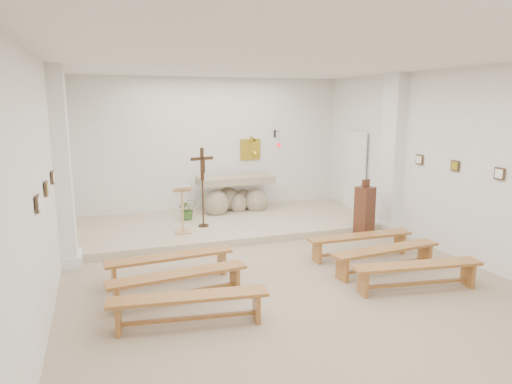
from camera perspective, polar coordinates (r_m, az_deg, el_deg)
name	(u,v)px	position (r m, az deg, el deg)	size (l,w,h in m)	color
ground	(285,281)	(7.63, 3.67, -11.01)	(7.00, 10.00, 0.00)	tan
wall_left	(43,189)	(6.65, -25.09, 0.33)	(0.02, 10.00, 3.50)	white
wall_right	(464,166)	(9.09, 24.58, 3.02)	(0.02, 10.00, 3.50)	white
wall_back	(211,147)	(11.88, -5.60, 5.66)	(7.00, 0.02, 3.50)	white
ceiling	(288,60)	(7.10, 4.03, 16.08)	(7.00, 10.00, 0.02)	silver
sanctuary_platform	(228,224)	(10.75, -3.56, -3.97)	(6.98, 3.00, 0.15)	#BBA990
pilaster_left	(63,168)	(8.60, -23.01, 2.74)	(0.26, 0.55, 3.50)	white
pilaster_right	(392,154)	(10.55, 16.63, 4.55)	(0.26, 0.55, 3.50)	white
gold_wall_relief	(250,149)	(12.15, -0.71, 5.35)	(0.55, 0.04, 0.55)	gold
sanctuary_lamp	(278,143)	(12.14, 2.82, 6.09)	(0.11, 0.36, 0.44)	black
station_frame_left_front	(38,204)	(5.87, -25.63, -1.33)	(0.03, 0.20, 0.20)	#3F2C1C
station_frame_left_mid	(46,189)	(6.84, -24.74, 0.39)	(0.03, 0.20, 0.20)	#3F2C1C
station_frame_left_rear	(53,177)	(7.83, -24.08, 1.68)	(0.03, 0.20, 0.20)	#3F2C1C
station_frame_right_front	(499,174)	(8.53, 28.14, 2.03)	(0.03, 0.20, 0.20)	#3F2C1C
station_frame_right_mid	(455,166)	(9.23, 23.63, 3.01)	(0.03, 0.20, 0.20)	#3F2C1C
station_frame_right_rear	(419,160)	(9.98, 19.76, 3.84)	(0.03, 0.20, 0.20)	#3F2C1C
radiator_left	(68,239)	(9.59, -22.44, -5.48)	(0.10, 0.85, 0.52)	silver
radiator_right	(373,212)	(11.40, 14.43, -2.43)	(0.10, 0.85, 0.52)	silver
altar	(235,196)	(11.61, -2.67, -0.54)	(1.94, 0.90, 0.98)	tan
lectern	(182,210)	(9.72, -9.18, -2.18)	(0.38, 0.33, 1.03)	tan
crucifix_stand	(203,181)	(10.08, -6.70, 1.31)	(0.53, 0.23, 1.76)	#321F10
potted_plant	(188,209)	(10.88, -8.53, -2.11)	(0.46, 0.40, 0.51)	#3A6327
donation_pedestal	(365,211)	(10.28, 13.41, -2.27)	(0.42, 0.42, 1.24)	#4E2716
bench_left_front	(170,262)	(7.64, -10.71, -8.55)	(2.08, 0.50, 0.44)	#A96C31
bench_right_front	(360,240)	(8.83, 12.86, -5.92)	(2.06, 0.35, 0.44)	#A96C31
bench_left_second	(178,280)	(6.88, -9.67, -10.78)	(2.08, 0.55, 0.44)	#A96C31
bench_right_second	(386,254)	(8.18, 15.92, -7.46)	(2.08, 0.52, 0.44)	#A96C31
bench_left_third	(189,303)	(6.13, -8.35, -13.56)	(2.08, 0.60, 0.44)	#A96C31
bench_right_third	(417,270)	(7.56, 19.51, -9.22)	(2.09, 0.61, 0.44)	#A96C31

